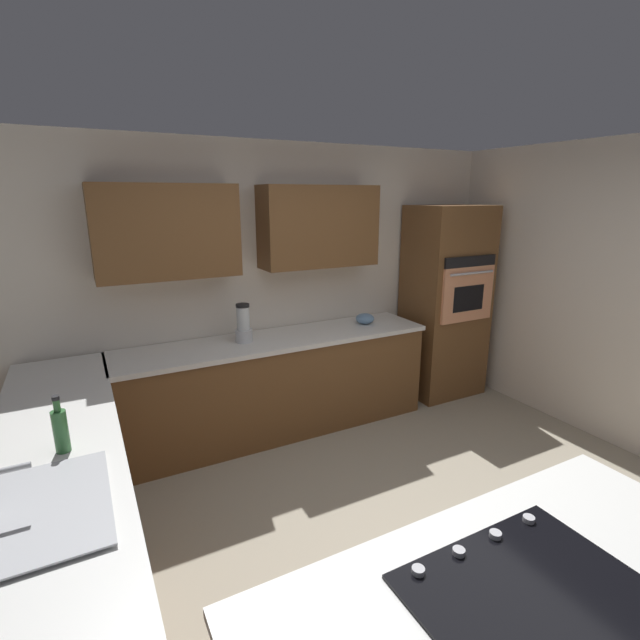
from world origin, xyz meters
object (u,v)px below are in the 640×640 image
Objects in this scene: sink_unit at (46,507)px; cooktop at (531,593)px; dish_soap_bottle at (61,429)px; blender at (243,326)px; wall_oven at (445,302)px; mixing_bowl at (365,319)px.

cooktop is (-1.38, 1.18, -0.01)m from sink_unit.
cooktop is 2.12m from dish_soap_bottle.
blender is at bearing -136.80° from dish_soap_bottle.
wall_oven is 6.86× the size of dish_soap_bottle.
mixing_bowl is 2.92m from dish_soap_bottle.
dish_soap_bottle is at bearing -96.95° from sink_unit.
wall_oven is 1.00m from mixing_bowl.
blender is at bearing -0.00° from mixing_bowl.
blender reaches higher than cooktop.
blender is at bearing -1.07° from wall_oven.
dish_soap_bottle is at bearing 18.97° from wall_oven.
dish_soap_bottle reaches higher than cooktop.
cooktop is at bearing 139.49° from sink_unit.
mixing_bowl is (-1.25, 0.00, -0.09)m from blender.
dish_soap_bottle is (-0.06, -0.48, 0.10)m from sink_unit.
wall_oven reaches higher than blender.
cooktop is 2.95m from blender.
mixing_bowl is (-2.68, -1.77, 0.03)m from sink_unit.
dish_soap_bottle reaches higher than mixing_bowl.
blender is 1.25m from mixing_bowl.
wall_oven reaches higher than cooktop.
cooktop is at bearing 66.22° from mixing_bowl.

